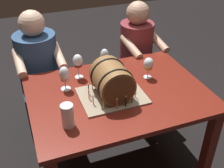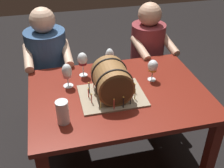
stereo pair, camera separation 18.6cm
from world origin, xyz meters
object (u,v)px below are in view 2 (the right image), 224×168
at_px(dining_table, 119,106).
at_px(wine_glass_red, 82,60).
at_px(barrel_cake, 112,82).
at_px(person_seated_right, 146,67).
at_px(wine_glass_amber, 153,67).
at_px(wine_glass_white, 110,57).
at_px(person_seated_left, 50,76).
at_px(wine_glass_rose, 67,72).
at_px(beer_pint, 63,113).

bearing_deg(dining_table, wine_glass_red, 125.97).
bearing_deg(barrel_cake, person_seated_right, 54.39).
height_order(wine_glass_amber, wine_glass_white, wine_glass_white).
bearing_deg(barrel_cake, person_seated_left, 118.85).
bearing_deg(wine_glass_red, wine_glass_white, -0.99).
distance_m(dining_table, wine_glass_white, 0.38).
xyz_separation_m(barrel_cake, wine_glass_rose, (-0.27, 0.20, -0.00)).
height_order(dining_table, beer_pint, beer_pint).
relative_size(dining_table, barrel_cake, 2.82).
distance_m(wine_glass_red, person_seated_left, 0.58).
distance_m(wine_glass_red, person_seated_right, 0.86).
bearing_deg(wine_glass_rose, person_seated_left, 103.28).
bearing_deg(wine_glass_white, wine_glass_rose, -160.73).
xyz_separation_m(wine_glass_rose, person_seated_right, (0.79, 0.52, -0.35)).
relative_size(wine_glass_red, person_seated_right, 0.17).
xyz_separation_m(dining_table, beer_pint, (-0.40, -0.22, 0.18)).
relative_size(barrel_cake, wine_glass_amber, 2.66).
relative_size(barrel_cake, wine_glass_rose, 2.43).
xyz_separation_m(barrel_cake, beer_pint, (-0.34, -0.19, -0.05)).
xyz_separation_m(wine_glass_red, beer_pint, (-0.20, -0.51, -0.06)).
xyz_separation_m(wine_glass_white, person_seated_right, (0.45, 0.41, -0.37)).
xyz_separation_m(wine_glass_amber, wine_glass_red, (-0.48, 0.18, 0.02)).
height_order(wine_glass_white, beer_pint, wine_glass_white).
bearing_deg(person_seated_right, dining_table, -123.73).
relative_size(person_seated_left, person_seated_right, 1.02).
bearing_deg(beer_pint, barrel_cake, 28.63).
distance_m(wine_glass_white, person_seated_right, 0.71).
height_order(wine_glass_amber, wine_glass_rose, wine_glass_rose).
relative_size(dining_table, person_seated_left, 1.05).
bearing_deg(wine_glass_rose, wine_glass_white, 19.27).
distance_m(dining_table, wine_glass_rose, 0.44).
distance_m(wine_glass_white, person_seated_left, 0.70).
distance_m(beer_pint, person_seated_right, 1.29).
distance_m(wine_glass_amber, person_seated_right, 0.71).
distance_m(wine_glass_white, beer_pint, 0.65).
xyz_separation_m(wine_glass_red, person_seated_right, (0.66, 0.40, -0.37)).
relative_size(wine_glass_rose, person_seated_left, 0.15).
relative_size(wine_glass_amber, beer_pint, 1.08).
xyz_separation_m(barrel_cake, wine_glass_red, (-0.15, 0.32, 0.01)).
bearing_deg(person_seated_right, person_seated_left, 179.97).
bearing_deg(wine_glass_red, dining_table, -54.03).
relative_size(wine_glass_red, beer_pint, 1.25).
relative_size(wine_glass_red, person_seated_left, 0.16).
distance_m(beer_pint, person_seated_left, 0.95).
bearing_deg(wine_glass_red, wine_glass_rose, -136.62).
relative_size(wine_glass_amber, person_seated_right, 0.14).
xyz_separation_m(beer_pint, person_seated_right, (0.86, 0.91, -0.31)).
bearing_deg(dining_table, wine_glass_rose, 154.12).
bearing_deg(person_seated_right, wine_glass_rose, -146.49).
bearing_deg(person_seated_left, beer_pint, -86.67).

